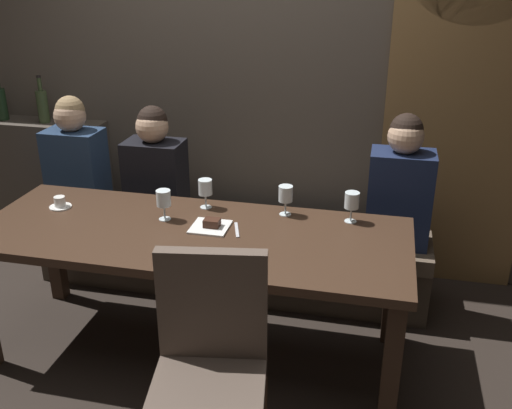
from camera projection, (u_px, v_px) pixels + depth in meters
ground at (197, 351)px, 3.21m from camera, size 9.00×9.00×0.00m
back_wall_tiled at (247, 44)px, 3.71m from camera, size 6.00×0.12×3.00m
arched_door at (465, 76)px, 3.42m from camera, size 0.90×0.05×2.55m
back_counter at (38, 183)px, 4.27m from camera, size 1.10×0.28×0.95m
dining_table at (191, 247)px, 2.95m from camera, size 2.20×0.84×0.74m
banquette_bench at (229, 256)px, 3.74m from camera, size 2.50×0.44×0.45m
chair_near_side at (210, 359)px, 2.27m from camera, size 0.51×0.51×0.98m
diner_redhead at (75, 158)px, 3.75m from camera, size 0.36×0.24×0.77m
diner_bearded at (155, 168)px, 3.60m from camera, size 0.36×0.24×0.75m
diner_far_end at (401, 184)px, 3.30m from camera, size 0.36×0.24×0.78m
wine_bottle_dark_red at (1, 103)px, 4.06m from camera, size 0.08×0.08×0.33m
wine_bottle_pale_label at (43, 105)px, 3.99m from camera, size 0.08×0.08×0.33m
wine_glass_far_right at (164, 199)px, 3.00m from camera, size 0.08×0.08×0.16m
wine_glass_near_left at (205, 188)px, 3.14m from camera, size 0.08×0.08×0.16m
wine_glass_far_left at (352, 201)px, 2.98m from camera, size 0.08×0.08×0.16m
wine_glass_end_left at (286, 195)px, 3.06m from camera, size 0.08×0.08×0.16m
espresso_cup at (60, 203)px, 3.18m from camera, size 0.12×0.12×0.06m
dessert_plate at (211, 225)px, 2.94m from camera, size 0.19×0.19×0.05m
fork_on_table at (237, 230)px, 2.92m from camera, size 0.07×0.17×0.01m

